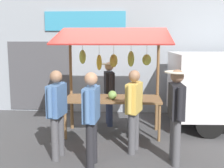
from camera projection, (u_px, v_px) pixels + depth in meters
name	position (u px, v px, depth m)	size (l,w,h in m)	color
ground_plane	(113.00, 134.00, 6.70)	(40.00, 40.00, 0.00)	#424244
street_backdrop	(115.00, 57.00, 8.60)	(9.00, 0.30, 3.40)	#8C939E
market_stall	(113.00, 69.00, 6.50)	(2.50, 1.46, 2.50)	brown
vendor_with_sunhat	(109.00, 88.00, 7.30)	(0.43, 0.69, 1.65)	navy
shopper_with_ponytail	(134.00, 105.00, 5.53)	(0.35, 0.67, 1.63)	#4C4C51
shopper_in_grey_tee	(57.00, 108.00, 5.23)	(0.28, 0.70, 1.66)	#4C4C51
shopper_in_striped_shirt	(176.00, 108.00, 5.00)	(0.44, 0.72, 1.70)	#4C4C51
shopper_with_shopping_bag	(91.00, 113.00, 4.89)	(0.26, 0.71, 1.67)	#232328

